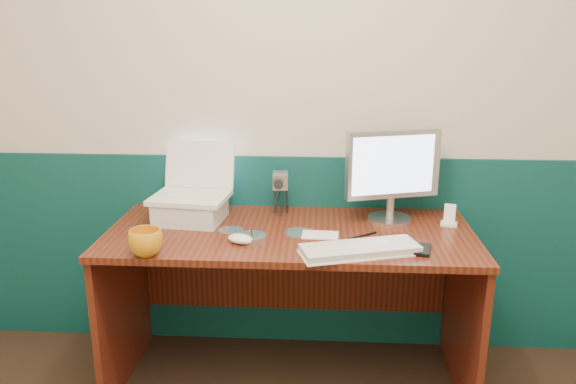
# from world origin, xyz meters

# --- Properties ---
(back_wall) EXTENTS (3.50, 0.04, 2.50)m
(back_wall) POSITION_xyz_m (0.00, 1.75, 1.25)
(back_wall) COLOR beige
(back_wall) RESTS_ON ground
(wainscot) EXTENTS (3.48, 0.02, 1.00)m
(wainscot) POSITION_xyz_m (0.00, 1.74, 0.50)
(wainscot) COLOR #083737
(wainscot) RESTS_ON ground
(desk) EXTENTS (1.60, 0.70, 0.75)m
(desk) POSITION_xyz_m (-0.07, 1.38, 0.38)
(desk) COLOR #381A0A
(desk) RESTS_ON ground
(laptop_riser) EXTENTS (0.32, 0.28, 0.10)m
(laptop_riser) POSITION_xyz_m (-0.53, 1.48, 0.80)
(laptop_riser) COLOR silver
(laptop_riser) RESTS_ON desk
(laptop) EXTENTS (0.36, 0.29, 0.28)m
(laptop) POSITION_xyz_m (-0.53, 1.48, 0.99)
(laptop) COLOR white
(laptop) RESTS_ON laptop_riser
(monitor) EXTENTS (0.45, 0.24, 0.43)m
(monitor) POSITION_xyz_m (0.38, 1.54, 0.97)
(monitor) COLOR #B0B1B5
(monitor) RESTS_ON desk
(keyboard) EXTENTS (0.49, 0.28, 0.03)m
(keyboard) POSITION_xyz_m (0.22, 1.14, 0.76)
(keyboard) COLOR silver
(keyboard) RESTS_ON desk
(mouse_right) EXTENTS (0.13, 0.09, 0.04)m
(mouse_right) POSITION_xyz_m (0.32, 1.20, 0.77)
(mouse_right) COLOR white
(mouse_right) RESTS_ON desk
(mouse_left) EXTENTS (0.13, 0.11, 0.04)m
(mouse_left) POSITION_xyz_m (-0.26, 1.22, 0.77)
(mouse_left) COLOR white
(mouse_left) RESTS_ON desk
(mug) EXTENTS (0.15, 0.15, 0.11)m
(mug) POSITION_xyz_m (-0.61, 1.07, 0.80)
(mug) COLOR orange
(mug) RESTS_ON desk
(camcorder) EXTENTS (0.09, 0.13, 0.19)m
(camcorder) POSITION_xyz_m (-0.13, 1.60, 0.84)
(camcorder) COLOR #ADACB1
(camcorder) RESTS_ON desk
(cd_spindle) EXTENTS (0.12, 0.12, 0.02)m
(cd_spindle) POSITION_xyz_m (-0.22, 1.25, 0.76)
(cd_spindle) COLOR #ADB6BD
(cd_spindle) RESTS_ON desk
(cd_loose_a) EXTENTS (0.11, 0.11, 0.00)m
(cd_loose_a) POSITION_xyz_m (-0.33, 1.37, 0.75)
(cd_loose_a) COLOR silver
(cd_loose_a) RESTS_ON desk
(cd_loose_b) EXTENTS (0.13, 0.13, 0.00)m
(cd_loose_b) POSITION_xyz_m (-0.03, 1.36, 0.75)
(cd_loose_b) COLOR silver
(cd_loose_b) RESTS_ON desk
(pen) EXTENTS (0.13, 0.10, 0.01)m
(pen) POSITION_xyz_m (0.24, 1.33, 0.75)
(pen) COLOR black
(pen) RESTS_ON desk
(papers) EXTENTS (0.16, 0.11, 0.00)m
(papers) POSITION_xyz_m (0.06, 1.33, 0.75)
(papers) COLOR white
(papers) RESTS_ON desk
(dock) EXTENTS (0.08, 0.07, 0.01)m
(dock) POSITION_xyz_m (0.64, 1.49, 0.76)
(dock) COLOR white
(dock) RESTS_ON desk
(music_player) EXTENTS (0.05, 0.04, 0.09)m
(music_player) POSITION_xyz_m (0.64, 1.49, 0.81)
(music_player) COLOR white
(music_player) RESTS_ON dock
(pda) EXTENTS (0.10, 0.14, 0.01)m
(pda) POSITION_xyz_m (0.47, 1.17, 0.76)
(pda) COLOR black
(pda) RESTS_ON desk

